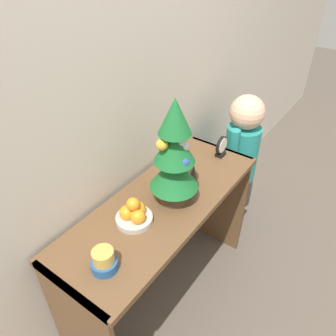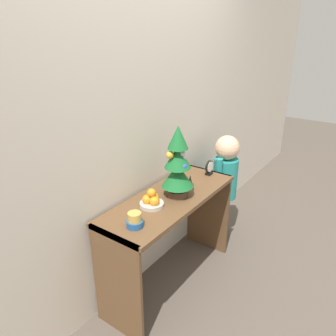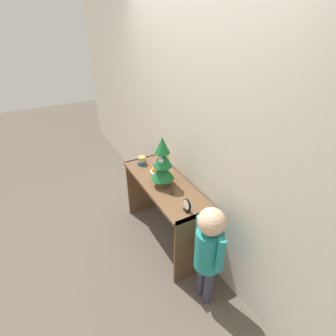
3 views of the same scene
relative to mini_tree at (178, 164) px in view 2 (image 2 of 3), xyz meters
The scene contains 9 objects.
ground_plane 1.02m from the mini_tree, 101.82° to the right, with size 12.00×12.00×0.00m, color brown.
back_wall 0.38m from the mini_tree, 97.51° to the left, with size 7.00×0.05×2.50m, color beige.
console_table 0.43m from the mini_tree, 140.41° to the left, with size 1.18×0.44×0.76m.
mini_tree is the anchor object (origin of this frame).
fruit_bowl 0.31m from the mini_tree, 166.12° to the left, with size 0.16×0.16×0.13m.
singing_bowl 0.52m from the mini_tree, behind, with size 0.10×0.10×0.10m.
desk_clock 0.50m from the mini_tree, ahead, with size 0.10×0.04×0.12m.
figurine 0.27m from the mini_tree, ahead, with size 0.04×0.04×0.10m.
child_figure 0.87m from the mini_tree, ahead, with size 0.35×0.22×1.01m.
Camera 2 is at (-1.70, -0.97, 1.85)m, focal length 35.00 mm.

